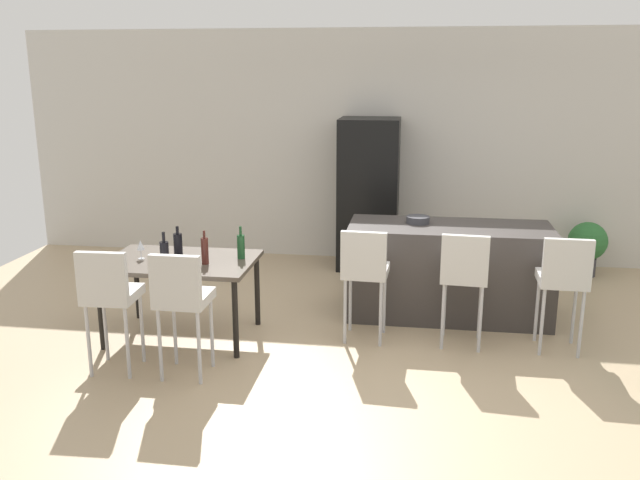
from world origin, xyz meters
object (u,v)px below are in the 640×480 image
object	(u,v)px
dining_chair_near	(109,291)
potted_plant	(587,244)
wine_bottle_end	(165,255)
bar_chair_right	(564,276)
wine_glass_left	(140,245)
dining_table	(181,267)
fruit_bowl	(418,220)
wine_bottle_near	(205,250)
wine_bottle_corner	(178,245)
bar_chair_middle	(464,272)
kitchen_island	(448,271)
dining_chair_far	(181,295)
bar_chair_left	(365,267)
refrigerator	(369,194)
wine_bottle_middle	(241,246)

from	to	relation	value
dining_chair_near	potted_plant	world-z (taller)	dining_chair_near
dining_chair_near	wine_bottle_end	xyz separation A→B (m)	(0.28, 0.49, 0.17)
bar_chair_right	wine_glass_left	bearing A→B (deg)	-177.49
dining_table	fruit_bowl	xyz separation A→B (m)	(2.11, 1.01, 0.28)
wine_bottle_near	wine_bottle_corner	bearing A→B (deg)	152.48
bar_chair_middle	fruit_bowl	world-z (taller)	bar_chair_middle
kitchen_island	dining_table	xyz separation A→B (m)	(-2.43, -0.94, 0.21)
bar_chair_right	wine_bottle_near	xyz separation A→B (m)	(-3.10, -0.24, 0.16)
dining_table	potted_plant	bearing A→B (deg)	31.36
potted_plant	dining_table	bearing A→B (deg)	-148.64
bar_chair_right	dining_chair_far	xyz separation A→B (m)	(-3.06, -0.95, 0.00)
wine_glass_left	bar_chair_left	bearing A→B (deg)	4.61
wine_glass_left	refrigerator	world-z (taller)	refrigerator
dining_chair_near	wine_glass_left	bearing A→B (deg)	94.54
kitchen_island	bar_chair_right	bearing A→B (deg)	-40.43
bar_chair_left	bar_chair_middle	xyz separation A→B (m)	(0.87, 0.00, 0.00)
wine_bottle_end	dining_chair_far	bearing A→B (deg)	-57.08
dining_chair_near	wine_glass_left	xyz separation A→B (m)	(-0.06, 0.79, 0.17)
wine_bottle_corner	wine_bottle_end	xyz separation A→B (m)	(0.02, -0.39, 0.01)
dining_chair_near	wine_bottle_end	distance (m)	0.59
kitchen_island	dining_chair_far	size ratio (longest dim) A/B	1.88
bar_chair_middle	bar_chair_right	distance (m)	0.83
kitchen_island	bar_chair_right	size ratio (longest dim) A/B	1.88
dining_chair_near	fruit_bowl	xyz separation A→B (m)	(2.41, 1.82, 0.26)
refrigerator	wine_bottle_middle	bearing A→B (deg)	-112.02
dining_chair_far	wine_glass_left	bearing A→B (deg)	129.96
potted_plant	wine_bottle_end	bearing A→B (deg)	-145.56
potted_plant	kitchen_island	bearing A→B (deg)	-137.03
bar_chair_middle	wine_bottle_near	size ratio (longest dim) A/B	3.49
dining_chair_near	wine_bottle_end	bearing A→B (deg)	59.70
wine_bottle_middle	dining_chair_near	bearing A→B (deg)	-131.78
wine_bottle_corner	fruit_bowl	bearing A→B (deg)	23.67
kitchen_island	bar_chair_left	xyz separation A→B (m)	(-0.77, -0.79, 0.24)
bar_chair_left	refrigerator	size ratio (longest dim) A/B	0.57
bar_chair_right	dining_chair_near	xyz separation A→B (m)	(-3.66, -0.95, 0.00)
refrigerator	kitchen_island	bearing A→B (deg)	-59.79
dining_chair_far	wine_glass_left	distance (m)	1.04
bar_chair_left	wine_glass_left	distance (m)	2.03
refrigerator	wine_bottle_corner	bearing A→B (deg)	-122.14
dining_table	wine_bottle_corner	size ratio (longest dim) A/B	4.57
fruit_bowl	dining_table	bearing A→B (deg)	-154.48
bar_chair_left	wine_glass_left	world-z (taller)	bar_chair_left
dining_chair_far	wine_bottle_middle	size ratio (longest dim) A/B	3.52
dining_chair_far	dining_table	bearing A→B (deg)	110.36
dining_chair_far	wine_bottle_middle	distance (m)	0.97
bar_chair_left	wine_bottle_middle	xyz separation A→B (m)	(-1.13, -0.02, 0.16)
dining_table	kitchen_island	bearing A→B (deg)	21.06
dining_table	wine_bottle_corner	xyz separation A→B (m)	(-0.04, 0.07, 0.18)
wine_glass_left	wine_bottle_near	bearing A→B (deg)	-6.60
dining_table	wine_glass_left	bearing A→B (deg)	-176.74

